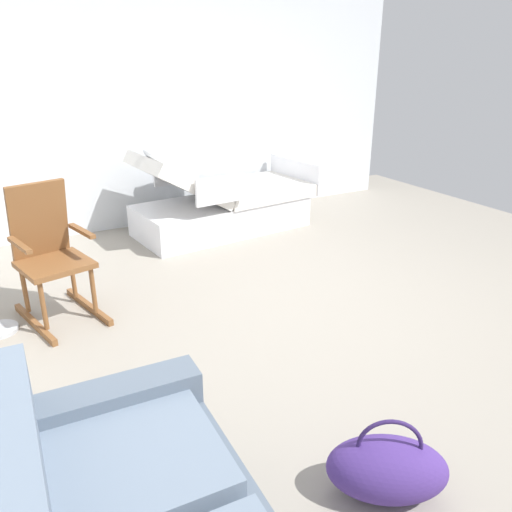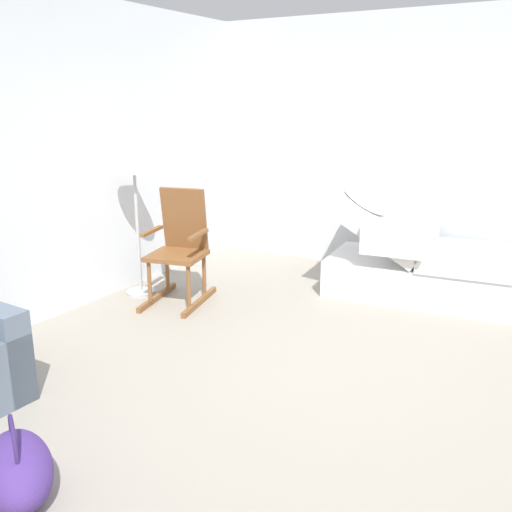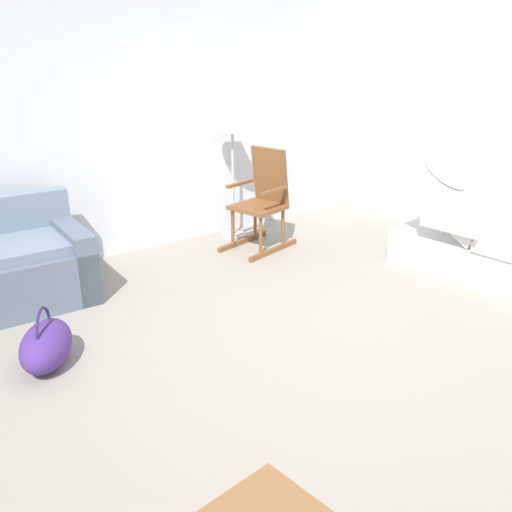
{
  "view_description": "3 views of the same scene",
  "coord_description": "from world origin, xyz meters",
  "views": [
    {
      "loc": [
        -2.98,
        2.39,
        1.94
      ],
      "look_at": [
        -0.14,
        0.82,
        0.65
      ],
      "focal_mm": 36.2,
      "sensor_mm": 36.0,
      "label": 1
    },
    {
      "loc": [
        -3.1,
        -1.17,
        1.85
      ],
      "look_at": [
        0.1,
        0.68,
        0.82
      ],
      "focal_mm": 39.93,
      "sensor_mm": 36.0,
      "label": 2
    },
    {
      "loc": [
        -2.49,
        -2.52,
        2.06
      ],
      "look_at": [
        -0.29,
        0.44,
        0.64
      ],
      "focal_mm": 39.13,
      "sensor_mm": 36.0,
      "label": 3
    }
  ],
  "objects": [
    {
      "name": "ground_plane",
      "position": [
        0.0,
        0.0,
        0.0
      ],
      "size": [
        7.15,
        7.15,
        0.0
      ],
      "primitive_type": "plane",
      "color": "gray"
    },
    {
      "name": "rocking_chair",
      "position": [
        0.95,
        2.0,
        0.5
      ],
      "size": [
        0.85,
        0.63,
        1.05
      ],
      "color": "brown",
      "rests_on": "ground"
    },
    {
      "name": "duffel_bag",
      "position": [
        -1.66,
        0.97,
        0.15
      ],
      "size": [
        0.57,
        0.64,
        0.43
      ],
      "color": "#472D7A",
      "rests_on": "ground"
    },
    {
      "name": "back_wall",
      "position": [
        0.0,
        2.74,
        1.35
      ],
      "size": [
        5.92,
        0.1,
        2.7
      ],
      "primitive_type": "cube",
      "color": "silver",
      "rests_on": "ground"
    },
    {
      "name": "floor_lamp",
      "position": [
        0.88,
        2.44,
        1.23
      ],
      "size": [
        0.34,
        0.34,
        1.48
      ],
      "color": "#B2B5BA",
      "rests_on": "ground"
    },
    {
      "name": "hospital_bed",
      "position": [
        2.21,
        -0.04,
        0.31
      ],
      "size": [
        1.16,
        2.14,
        1.08
      ],
      "color": "silver",
      "rests_on": "ground"
    }
  ]
}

